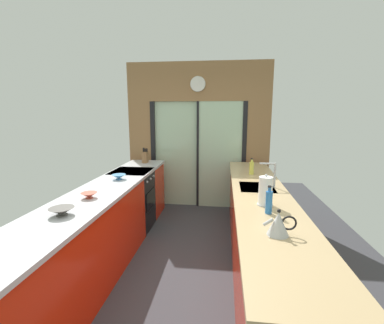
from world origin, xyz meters
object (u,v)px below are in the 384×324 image
at_px(soap_bottle_near, 269,202).
at_px(oven_range, 133,200).
at_px(knife_block, 145,157).
at_px(soap_bottle_far, 252,168).
at_px(kettle, 279,224).
at_px(mixing_bowl_near, 62,211).
at_px(mixing_bowl_mid, 89,195).
at_px(paper_towel_roll, 265,191).
at_px(mixing_bowl_far, 119,177).

bearing_deg(soap_bottle_near, oven_range, 139.03).
height_order(knife_block, soap_bottle_far, knife_block).
bearing_deg(soap_bottle_far, kettle, -89.94).
relative_size(oven_range, soap_bottle_far, 3.99).
height_order(mixing_bowl_near, soap_bottle_near, soap_bottle_near).
xyz_separation_m(mixing_bowl_near, soap_bottle_far, (1.78, 1.80, 0.06)).
relative_size(knife_block, kettle, 1.12).
xyz_separation_m(oven_range, mixing_bowl_mid, (0.02, -1.34, 0.50)).
height_order(soap_bottle_far, paper_towel_roll, paper_towel_roll).
height_order(mixing_bowl_near, mixing_bowl_mid, mixing_bowl_near).
distance_m(mixing_bowl_mid, knife_block, 2.03).
distance_m(oven_range, mixing_bowl_far, 0.74).
relative_size(mixing_bowl_far, knife_block, 0.69).
bearing_deg(mixing_bowl_far, kettle, -39.07).
bearing_deg(paper_towel_roll, kettle, -89.81).
height_order(oven_range, knife_block, knife_block).
bearing_deg(paper_towel_roll, mixing_bowl_mid, 179.93).
relative_size(oven_range, paper_towel_roll, 2.99).
height_order(mixing_bowl_far, paper_towel_roll, paper_towel_roll).
distance_m(mixing_bowl_far, kettle, 2.30).
relative_size(soap_bottle_far, paper_towel_roll, 0.75).
relative_size(mixing_bowl_mid, soap_bottle_far, 0.72).
distance_m(mixing_bowl_far, soap_bottle_far, 1.86).
relative_size(mixing_bowl_mid, knife_block, 0.62).
distance_m(oven_range, mixing_bowl_mid, 1.43).
bearing_deg(oven_range, paper_towel_roll, -36.77).
relative_size(mixing_bowl_mid, kettle, 0.69).
bearing_deg(mixing_bowl_near, paper_towel_roll, 15.01).
relative_size(oven_range, mixing_bowl_near, 4.35).
distance_m(oven_range, soap_bottle_near, 2.45).
bearing_deg(mixing_bowl_near, soap_bottle_near, 8.30).
xyz_separation_m(soap_bottle_near, paper_towel_roll, (-0.00, 0.22, 0.03)).
relative_size(oven_range, knife_block, 3.41).
height_order(mixing_bowl_mid, knife_block, knife_block).
bearing_deg(knife_block, oven_range, -91.53).
xyz_separation_m(mixing_bowl_near, paper_towel_roll, (1.78, 0.48, 0.10)).
distance_m(knife_block, soap_bottle_far, 1.92).
distance_m(mixing_bowl_far, soap_bottle_near, 2.05).
distance_m(mixing_bowl_far, paper_towel_roll, 1.96).
bearing_deg(mixing_bowl_mid, knife_block, 90.00).
xyz_separation_m(kettle, paper_towel_roll, (-0.00, 0.64, 0.05)).
height_order(mixing_bowl_mid, mixing_bowl_far, mixing_bowl_far).
bearing_deg(kettle, mixing_bowl_mid, 160.11).
height_order(knife_block, soap_bottle_near, knife_block).
distance_m(knife_block, paper_towel_roll, 2.70).
bearing_deg(knife_block, mixing_bowl_far, -90.00).
xyz_separation_m(mixing_bowl_near, soap_bottle_near, (1.78, 0.26, 0.07)).
height_order(mixing_bowl_mid, paper_towel_roll, paper_towel_roll).
xyz_separation_m(mixing_bowl_mid, soap_bottle_far, (1.78, 1.32, 0.06)).
relative_size(mixing_bowl_mid, soap_bottle_near, 0.66).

